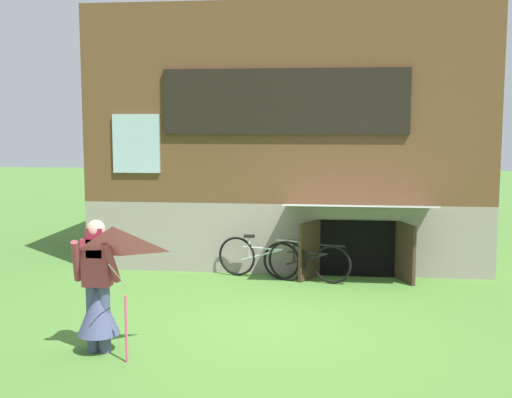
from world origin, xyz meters
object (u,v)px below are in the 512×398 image
Objects in this scene: bicycle_black at (306,262)px; kite at (114,261)px; person at (98,297)px; bicycle_silver at (262,258)px.

kite is at bearing -101.94° from bicycle_black.
person reaches higher than bicycle_black.
bicycle_silver is (1.61, 4.00, -0.32)m from person.
kite reaches higher than bicycle_silver.
bicycle_black is at bearing 65.27° from kite.
bicycle_silver is (-0.82, 0.16, 0.02)m from bicycle_black.
person reaches higher than bicycle_silver.
person is at bearing -95.85° from bicycle_silver.
kite is 4.92m from bicycle_black.
person is 0.99× the size of bicycle_silver.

